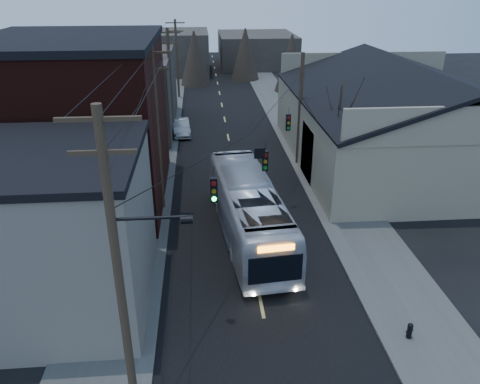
{
  "coord_description": "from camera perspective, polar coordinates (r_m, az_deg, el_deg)",
  "views": [
    {
      "loc": [
        -2.37,
        -8.83,
        13.4
      ],
      "look_at": [
        -0.48,
        13.6,
        3.0
      ],
      "focal_mm": 35.0,
      "sensor_mm": 36.0,
      "label": 1
    }
  ],
  "objects": [
    {
      "name": "utility_lines",
      "position": [
        34.04,
        -6.03,
        10.3
      ],
      "size": [
        11.24,
        45.28,
        10.5
      ],
      "color": "#382B1E",
      "rests_on": "ground"
    },
    {
      "name": "sidewalk_right",
      "position": [
        42.0,
        7.66,
        6.06
      ],
      "size": [
        4.0,
        110.0,
        0.12
      ],
      "primitive_type": "cube",
      "color": "#474744",
      "rests_on": "ground"
    },
    {
      "name": "fire_hydrant",
      "position": [
        20.73,
        19.99,
        -15.52
      ],
      "size": [
        0.34,
        0.24,
        0.69
      ],
      "rotation": [
        0.0,
        0.0,
        0.39
      ],
      "color": "black",
      "rests_on": "sidewalk_right"
    },
    {
      "name": "building_left_far",
      "position": [
        46.46,
        -13.84,
        11.79
      ],
      "size": [
        9.0,
        14.0,
        7.0
      ],
      "primitive_type": "cube",
      "color": "#37312C",
      "rests_on": "ground"
    },
    {
      "name": "building_clapboard",
      "position": [
        21.44,
        -22.29,
        -4.73
      ],
      "size": [
        8.0,
        8.0,
        7.0
      ],
      "primitive_type": "cube",
      "color": "#6E655B",
      "rests_on": "ground"
    },
    {
      "name": "building_brick",
      "position": [
        30.98,
        -19.07,
        7.71
      ],
      "size": [
        10.0,
        12.0,
        10.0
      ],
      "primitive_type": "cube",
      "color": "black",
      "rests_on": "ground"
    },
    {
      "name": "bus",
      "position": [
        25.84,
        1.07,
        -2.17
      ],
      "size": [
        3.97,
        12.31,
        3.37
      ],
      "primitive_type": "imported",
      "rotation": [
        0.0,
        0.0,
        3.24
      ],
      "color": "silver",
      "rests_on": "ground"
    },
    {
      "name": "road_surface",
      "position": [
        41.14,
        -1.27,
        5.8
      ],
      "size": [
        9.0,
        110.0,
        0.02
      ],
      "primitive_type": "cube",
      "color": "black",
      "rests_on": "ground"
    },
    {
      "name": "building_far_right",
      "position": [
        80.13,
        2.02,
        16.96
      ],
      "size": [
        12.0,
        14.0,
        5.0
      ],
      "primitive_type": "cube",
      "color": "#37312C",
      "rests_on": "ground"
    },
    {
      "name": "sidewalk_left",
      "position": [
        41.26,
        -10.36,
        5.52
      ],
      "size": [
        4.0,
        110.0,
        0.12
      ],
      "primitive_type": "cube",
      "color": "#474744",
      "rests_on": "ground"
    },
    {
      "name": "bare_tree",
      "position": [
        31.71,
        11.74,
        6.27
      ],
      "size": [
        0.4,
        0.4,
        7.2
      ],
      "primitive_type": "cone",
      "color": "black",
      "rests_on": "ground"
    },
    {
      "name": "building_far_left",
      "position": [
        74.65,
        -7.9,
        16.57
      ],
      "size": [
        10.0,
        12.0,
        6.0
      ],
      "primitive_type": "cube",
      "color": "#37312C",
      "rests_on": "ground"
    },
    {
      "name": "warehouse",
      "position": [
        38.67,
        18.97,
        7.38
      ],
      "size": [
        16.16,
        20.6,
        7.73
      ],
      "color": "gray",
      "rests_on": "ground"
    },
    {
      "name": "parked_car",
      "position": [
        44.03,
        -7.2,
        7.85
      ],
      "size": [
        1.92,
        4.43,
        1.42
      ],
      "primitive_type": "imported",
      "rotation": [
        0.0,
        0.0,
        0.1
      ],
      "color": "#989A9F",
      "rests_on": "ground"
    }
  ]
}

